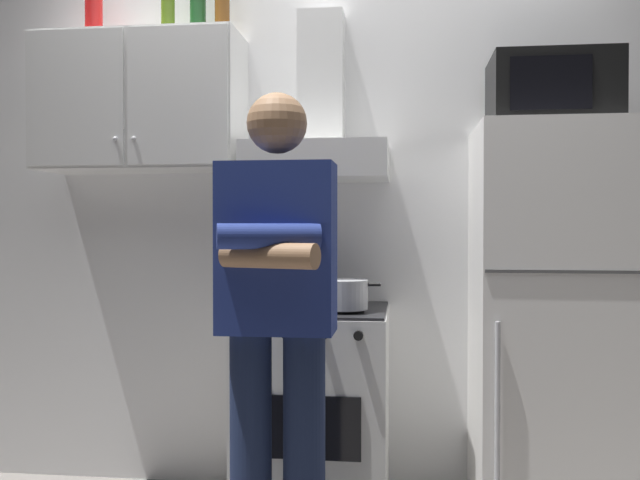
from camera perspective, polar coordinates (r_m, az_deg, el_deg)
back_wall_tiled at (r=3.22m, az=1.29°, el=3.75°), size 4.80×0.10×2.70m
upper_cabinet at (r=3.24m, az=-14.52°, el=10.81°), size 0.90×0.37×0.60m
stove_oven at (r=2.97m, az=-0.39°, el=-13.87°), size 0.60×0.62×0.87m
range_hood at (r=3.03m, az=-0.08°, el=8.63°), size 0.60×0.44×0.75m
refrigerator at (r=2.94m, az=18.46°, el=-6.80°), size 0.60×0.62×1.60m
microwave at (r=2.98m, az=18.49°, el=11.48°), size 0.48×0.37×0.28m
person_standing at (r=2.30m, az=-3.57°, el=-6.37°), size 0.38×0.33×1.64m
cooking_pot at (r=2.75m, az=1.98°, el=-4.49°), size 0.29×0.19×0.12m
bottle_soda_red at (r=3.45m, az=-18.10°, el=17.40°), size 0.08×0.08×0.26m
bottle_olive_oil at (r=3.31m, az=-12.39°, el=18.04°), size 0.06×0.06×0.24m
bottle_beer_brown at (r=3.27m, az=-8.04°, el=18.28°), size 0.07×0.07×0.25m
bottle_wine_green at (r=3.31m, az=-10.01°, el=18.78°), size 0.07×0.07×0.33m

